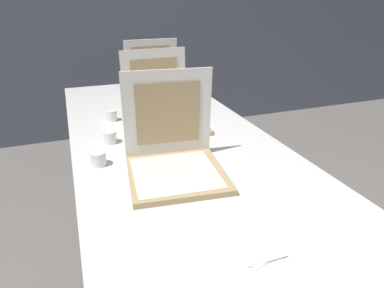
{
  "coord_description": "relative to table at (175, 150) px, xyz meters",
  "views": [
    {
      "loc": [
        -0.43,
        -0.72,
        1.36
      ],
      "look_at": [
        0.02,
        0.49,
        0.79
      ],
      "focal_mm": 31.61,
      "sensor_mm": 36.0,
      "label": 1
    }
  ],
  "objects": [
    {
      "name": "wall_back",
      "position": [
        0.0,
        2.09,
        0.61
      ],
      "size": [
        10.0,
        0.1,
        2.6
      ],
      "primitive_type": "cube",
      "color": "slate",
      "rests_on": "ground"
    },
    {
      "name": "table",
      "position": [
        0.0,
        0.0,
        0.0
      ],
      "size": [
        0.92,
        2.44,
        0.73
      ],
      "color": "silver",
      "rests_on": "ground"
    },
    {
      "name": "pizza_box_front",
      "position": [
        -0.09,
        -0.29,
        0.1
      ],
      "size": [
        0.39,
        0.4,
        0.38
      ],
      "rotation": [
        0.0,
        0.0,
        -0.12
      ],
      "color": "tan",
      "rests_on": "table"
    },
    {
      "name": "pizza_box_middle",
      "position": [
        0.01,
        0.21,
        0.1
      ],
      "size": [
        0.38,
        0.39,
        0.38
      ],
      "rotation": [
        0.0,
        0.0,
        0.06
      ],
      "color": "tan",
      "rests_on": "table"
    },
    {
      "name": "pizza_box_back",
      "position": [
        0.11,
        0.74,
        0.1
      ],
      "size": [
        0.36,
        0.36,
        0.37
      ],
      "rotation": [
        0.0,
        0.0,
        0.02
      ],
      "color": "tan",
      "rests_on": "table"
    },
    {
      "name": "cup_white_mid",
      "position": [
        -0.28,
        0.09,
        0.07
      ],
      "size": [
        0.06,
        0.06,
        0.06
      ],
      "primitive_type": "cylinder",
      "color": "white",
      "rests_on": "table"
    },
    {
      "name": "cup_white_far",
      "position": [
        -0.24,
        0.39,
        0.07
      ],
      "size": [
        0.06,
        0.06,
        0.06
      ],
      "primitive_type": "cylinder",
      "color": "white",
      "rests_on": "table"
    },
    {
      "name": "cup_white_near_center",
      "position": [
        -0.36,
        -0.12,
        0.07
      ],
      "size": [
        0.06,
        0.06,
        0.06
      ],
      "primitive_type": "cylinder",
      "color": "white",
      "rests_on": "table"
    },
    {
      "name": "napkin_pile",
      "position": [
        -0.01,
        -0.77,
        0.04
      ],
      "size": [
        0.16,
        0.16,
        0.01
      ],
      "color": "white",
      "rests_on": "table"
    }
  ]
}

